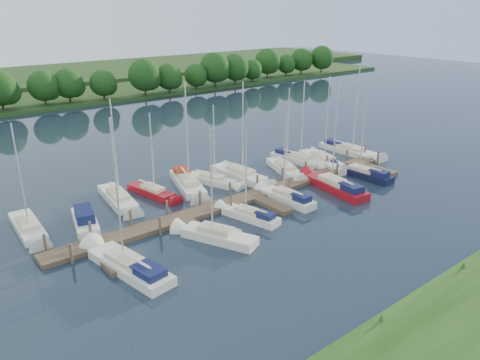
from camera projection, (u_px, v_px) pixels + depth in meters
ground at (313, 227)px, 39.26m from camera, size 260.00×260.00×0.00m
dock at (257, 198)px, 44.55m from camera, size 40.00×6.00×0.40m
mooring_pilings at (250, 191)px, 45.23m from camera, size 38.24×2.84×2.00m
far_shore at (39, 96)px, 94.09m from camera, size 180.00×30.00×0.60m
distant_hill at (7, 80)px, 112.26m from camera, size 220.00×40.00×1.40m
treeline at (63, 85)px, 83.42m from camera, size 147.56×9.16×8.28m
sailboat_n_0 at (29, 229)px, 38.21m from camera, size 2.11×7.53×9.53m
motorboat at (86, 222)px, 39.14m from camera, size 3.04×6.29×1.88m
sailboat_n_2 at (119, 200)px, 43.91m from camera, size 2.76×8.14×10.28m
sailboat_n_3 at (153, 193)px, 45.63m from camera, size 2.58×6.74×8.57m
sailboat_n_4 at (188, 185)px, 47.52m from camera, size 4.27×8.77×11.19m
sailboat_n_5 at (213, 181)px, 48.60m from camera, size 3.62×6.63×8.66m
sailboat_n_6 at (241, 177)px, 49.92m from camera, size 2.62×8.44×10.85m
sailboat_n_7 at (286, 170)px, 51.99m from camera, size 3.91×7.63×9.72m
sailboat_n_8 at (298, 160)px, 55.31m from camera, size 2.55×7.97×9.96m
sailboat_n_9 at (323, 162)px, 54.61m from camera, size 3.60×8.31×10.64m
sailboat_n_10 at (350, 151)px, 58.63m from camera, size 2.20×9.07×11.43m
sailboat_s_0 at (128, 266)px, 32.76m from camera, size 3.29×8.99×11.21m
sailboat_s_1 at (216, 237)px, 36.93m from camera, size 4.16×7.13×9.49m
sailboat_s_2 at (249, 216)px, 40.55m from camera, size 2.74×6.40×8.22m
sailboat_s_3 at (287, 199)px, 44.10m from camera, size 1.92×6.82×8.94m
sailboat_s_4 at (335, 187)px, 46.92m from camera, size 3.04×8.75×11.16m
sailboat_s_5 at (363, 174)px, 50.57m from camera, size 2.13×7.48×9.61m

